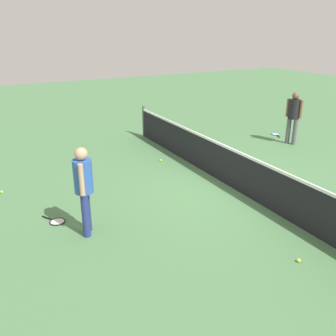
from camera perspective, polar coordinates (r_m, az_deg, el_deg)
The scene contains 9 objects.
ground_plane at distance 9.17m, azimuth 9.54°, elevation -2.80°, with size 40.00×40.00×0.00m, color #4C7A4C.
court_net at distance 8.98m, azimuth 9.73°, elevation 0.12°, with size 10.09×0.09×1.07m.
player_near_side at distance 6.82m, azimuth -12.86°, elevation -2.43°, with size 0.52×0.44×1.70m.
player_far_side at distance 12.70m, azimuth 18.79°, elevation 7.92°, with size 0.51×0.44×1.70m.
tennis_racket_near_player at distance 7.80m, azimuth -16.81°, elevation -7.86°, with size 0.59×0.45×0.03m.
tennis_racket_far_player at distance 13.88m, azimuth 16.28°, elevation 5.00°, with size 0.60×0.42×0.03m.
tennis_ball_near_player at distance 9.50m, azimuth -24.24°, elevation -3.39°, with size 0.07×0.07×0.07m, color #C6E033.
tennis_ball_by_net at distance 10.66m, azimuth -1.10°, elevation 1.16°, with size 0.07×0.07×0.07m, color #C6E033.
tennis_ball_midcourt at distance 6.69m, azimuth 19.48°, elevation -13.27°, with size 0.07×0.07×0.07m, color #C6E033.
Camera 1 is at (6.56, -5.25, 3.68)m, focal length 39.57 mm.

